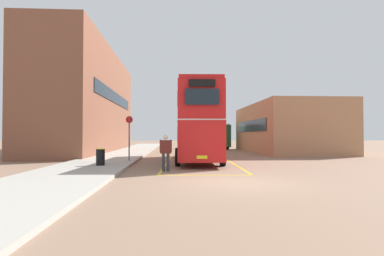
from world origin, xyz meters
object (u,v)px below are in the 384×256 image
pedestrian_boarding (166,150)px  litter_bin (100,157)px  double_decker_bus (198,123)px  single_deck_bus (213,136)px  bus_stop_sign (129,134)px

pedestrian_boarding → litter_bin: (-3.42, 1.67, -0.43)m
double_decker_bus → litter_bin: 6.90m
litter_bin → single_deck_bus: bearing=69.5°
single_deck_bus → double_decker_bus: bearing=-99.9°
pedestrian_boarding → bus_stop_sign: (-2.38, 4.68, 0.78)m
pedestrian_boarding → bus_stop_sign: size_ratio=0.63×
pedestrian_boarding → litter_bin: pedestrian_boarding is taller
litter_bin → bus_stop_sign: bus_stop_sign is taller
single_deck_bus → pedestrian_boarding: single_deck_bus is taller
single_deck_bus → bus_stop_sign: size_ratio=3.24×
double_decker_bus → bus_stop_sign: (-4.35, -0.85, -0.72)m
double_decker_bus → pedestrian_boarding: 6.05m
single_deck_bus → pedestrian_boarding: (-5.42, -25.39, -0.63)m
litter_bin → pedestrian_boarding: bearing=-26.0°
single_deck_bus → bus_stop_sign: bearing=-110.6°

